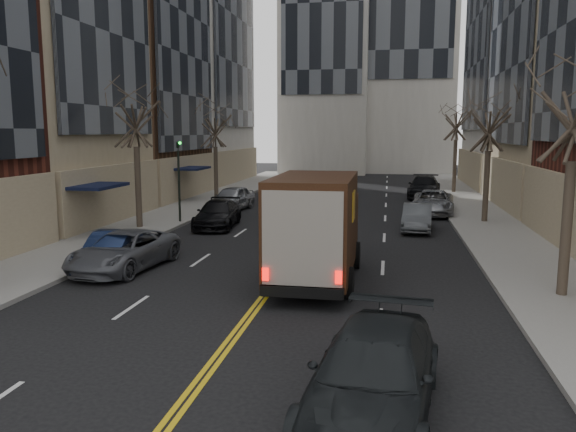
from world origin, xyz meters
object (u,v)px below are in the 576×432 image
Objects in this scene: ups_truck at (316,229)px; taxi at (302,219)px; pedestrian at (340,233)px; observer_sedan at (373,375)px.

ups_truck is 1.22× the size of taxi.
taxi is (-1.78, 8.62, -1.05)m from ups_truck.
ups_truck is 8.87m from taxi.
taxi is 5.16m from pedestrian.
ups_truck is 1.21× the size of observer_sedan.
observer_sedan is at bearing 174.02° from pedestrian.
pedestrian is at bearing 104.55° from observer_sedan.
pedestrian is (-1.67, 12.58, 0.19)m from observer_sedan.
pedestrian is (2.23, -4.65, 0.20)m from taxi.
pedestrian is at bearing -63.37° from taxi.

